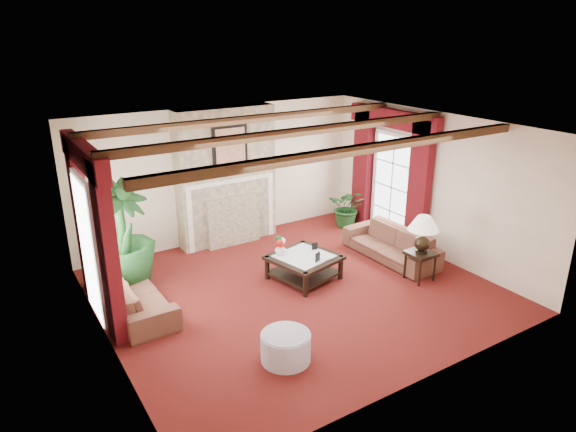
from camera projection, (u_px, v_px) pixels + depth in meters
floor at (297, 290)px, 8.50m from camera, size 6.00×6.00×0.00m
ceiling at (298, 128)px, 7.57m from camera, size 6.00×6.00×0.00m
back_wall at (222, 174)px, 10.22m from camera, size 6.00×0.02×2.70m
left_wall at (100, 256)px, 6.54m from camera, size 0.02×5.50×2.70m
right_wall at (432, 185)px, 9.53m from camera, size 0.02×5.50×2.70m
ceiling_beams at (298, 132)px, 7.59m from camera, size 6.00×3.00×0.12m
fireplace at (223, 107)px, 9.60m from camera, size 2.00×0.52×2.70m
french_door_left at (78, 179)px, 7.08m from camera, size 0.10×1.10×2.16m
french_door_right at (396, 134)px, 10.04m from camera, size 0.10×1.10×2.16m
curtains_left at (82, 148)px, 6.99m from camera, size 0.20×2.40×2.55m
curtains_right at (394, 113)px, 9.84m from camera, size 0.20×2.40×2.55m
sofa_left at (135, 288)px, 7.78m from camera, size 1.92×0.60×0.75m
sofa_right at (391, 239)px, 9.59m from camera, size 1.97×0.66×0.76m
potted_palm at (124, 258)px, 8.43m from camera, size 2.94×2.95×1.06m
small_plant at (348, 212)px, 11.14m from camera, size 1.65×1.65×0.68m
coffee_table at (304, 267)px, 8.83m from camera, size 1.24×1.24×0.42m
side_table at (420, 266)px, 8.79m from camera, size 0.55×0.55×0.52m
ottoman at (286, 347)px, 6.66m from camera, size 0.65×0.65×0.38m
table_lamp at (423, 234)px, 8.58m from camera, size 0.53×0.53×0.67m
flower_vase at (281, 249)px, 8.79m from camera, size 0.33×0.34×0.19m
book at (320, 251)px, 8.63m from camera, size 0.19×0.03×0.26m
photo_frame_a at (318, 257)px, 8.52m from camera, size 0.12×0.07×0.17m
photo_frame_b at (315, 246)px, 8.99m from camera, size 0.11×0.04×0.13m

